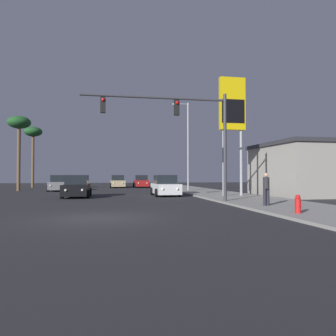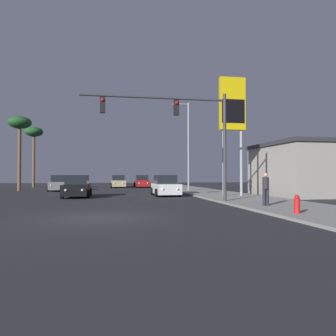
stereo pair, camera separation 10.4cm
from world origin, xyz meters
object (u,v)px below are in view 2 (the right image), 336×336
car_green (68,182)px  traffic_light_mast (184,123)px  car_grey (60,184)px  gas_station_sign (232,110)px  pedestrian_on_sidewalk (266,188)px  fire_hydrant (297,204)px  car_tan (118,182)px  car_white (165,186)px  street_lamp (187,142)px  palm_tree_far (34,135)px  car_red (142,182)px  palm_tree_mid (20,126)px  car_black (77,187)px

car_green → traffic_light_mast: traffic_light_mast is taller
car_grey → gas_station_sign: gas_station_sign is taller
traffic_light_mast → gas_station_sign: gas_station_sign is taller
car_grey → pedestrian_on_sidewalk: pedestrian_on_sidewalk is taller
car_grey → traffic_light_mast: size_ratio=0.50×
gas_station_sign → fire_hydrant: 13.04m
car_tan → car_white: (3.32, -18.36, 0.00)m
car_tan → gas_station_sign: 23.25m
car_white → car_green: same height
traffic_light_mast → gas_station_sign: size_ratio=0.96×
traffic_light_mast → street_lamp: bearing=75.6°
fire_hydrant → pedestrian_on_sidewalk: pedestrian_on_sidewalk is taller
palm_tree_far → car_red: bearing=-8.9°
traffic_light_mast → fire_hydrant: size_ratio=11.41×
car_grey → car_red: same height
car_grey → fire_hydrant: bearing=116.9°
car_white → gas_station_sign: (4.72, -2.66, 5.86)m
traffic_light_mast → palm_tree_far: 31.75m
car_white → car_green: size_ratio=1.00×
street_lamp → gas_station_sign: 9.28m
traffic_light_mast → fire_hydrant: bearing=-64.7°
car_tan → car_white: 18.66m
gas_station_sign → palm_tree_far: gas_station_sign is taller
car_grey → palm_tree_mid: size_ratio=0.54×
car_red → traffic_light_mast: (-0.04, -25.86, 4.03)m
pedestrian_on_sidewalk → palm_tree_mid: 28.22m
car_white → palm_tree_far: bearing=-55.7°
car_red → fire_hydrant: car_red is taller
car_white → palm_tree_far: (-14.67, 20.83, 6.41)m
palm_tree_far → fire_hydrant: bearing=-63.1°
car_red → pedestrian_on_sidewalk: 29.42m
car_red → palm_tree_far: 16.06m
fire_hydrant → car_black: bearing=126.4°
car_green → palm_tree_far: 8.47m
car_white → traffic_light_mast: traffic_light_mast is taller
car_green → street_lamp: bearing=140.0°
traffic_light_mast → car_grey: bearing=118.9°
car_white → car_grey: same height
car_red → fire_hydrant: size_ratio=5.68×
car_white → car_grey: 13.81m
traffic_light_mast → palm_tree_mid: size_ratio=1.09×
car_white → gas_station_sign: size_ratio=0.48×
car_white → car_grey: (-9.64, 9.89, 0.00)m
traffic_light_mast → gas_station_sign: 6.98m
car_white → gas_station_sign: gas_station_sign is taller
gas_station_sign → palm_tree_mid: (-18.66, 13.49, 0.29)m
car_grey → car_red: size_ratio=1.00×
car_black → traffic_light_mast: 10.34m
car_tan → car_green: (-6.46, -0.14, 0.00)m
car_red → fire_hydrant: (3.14, -32.58, -0.27)m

